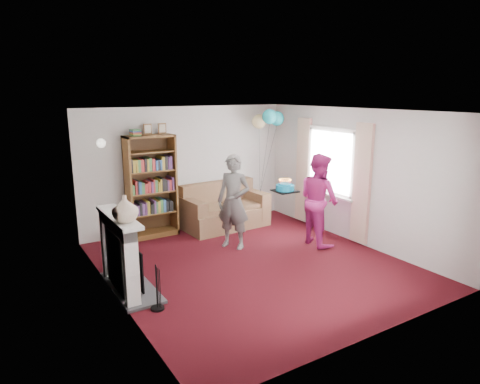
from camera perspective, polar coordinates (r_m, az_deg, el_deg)
ground at (r=7.17m, az=1.83°, el=-9.62°), size 5.00×5.00×0.00m
wall_back at (r=8.94m, az=-7.06°, el=3.26°), size 4.50×0.02×2.50m
wall_left at (r=5.88m, az=-16.79°, el=-2.50°), size 0.02×5.00×2.50m
wall_right at (r=8.23m, az=15.13°, el=2.03°), size 0.02×5.00×2.50m
ceiling at (r=6.61m, az=1.99°, el=10.80°), size 4.50×5.00×0.01m
fireplace at (r=6.33m, az=-15.29°, el=-8.33°), size 0.55×1.80×1.12m
window_bay at (r=8.61m, az=11.97°, el=2.37°), size 0.14×2.02×2.20m
wall_sconce at (r=8.14m, az=-18.05°, el=6.22°), size 0.16×0.23×0.16m
bookcase at (r=8.48m, az=-11.83°, el=0.61°), size 0.94×0.42×2.20m
sofa at (r=9.03m, az=-2.23°, el=-2.46°), size 1.73×0.92×0.92m
wicker_basket at (r=8.06m, az=-14.73°, el=-6.33°), size 0.35×0.35×0.32m
person_striped at (r=7.68m, az=-0.87°, el=-1.30°), size 0.69×0.75×1.72m
person_magenta at (r=8.00m, az=10.47°, el=-0.97°), size 0.71×0.87×1.70m
birthday_cake at (r=7.77m, az=6.01°, el=0.56°), size 0.40×0.40×0.22m
balloons at (r=9.20m, az=3.82°, el=9.70°), size 0.70×0.69×1.77m
mantel_vase at (r=5.76m, az=-15.08°, el=-2.16°), size 0.44×0.44×0.36m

